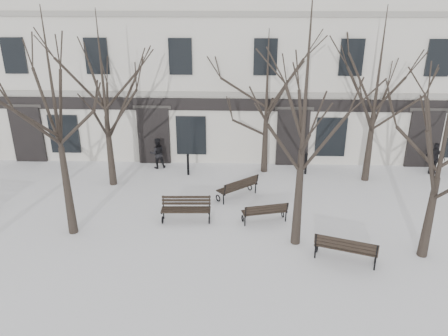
# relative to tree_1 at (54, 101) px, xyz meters

# --- Properties ---
(ground) EXTENTS (100.00, 100.00, 0.00)m
(ground) POSITION_rel_tree_1_xyz_m (5.23, -0.82, -4.94)
(ground) COLOR silver
(ground) RESTS_ON ground
(building) EXTENTS (40.40, 10.20, 11.40)m
(building) POSITION_rel_tree_1_xyz_m (5.23, 12.14, 0.57)
(building) COLOR beige
(building) RESTS_ON ground
(tree_1) EXTENTS (5.53, 5.53, 7.90)m
(tree_1) POSITION_rel_tree_1_xyz_m (0.00, 0.00, 0.00)
(tree_1) COLOR black
(tree_1) RESTS_ON ground
(tree_2) EXTENTS (5.83, 5.83, 8.33)m
(tree_2) POSITION_rel_tree_1_xyz_m (8.11, -0.41, 0.27)
(tree_2) COLOR black
(tree_2) RESTS_ON ground
(tree_3) EXTENTS (4.76, 4.76, 6.80)m
(tree_3) POSITION_rel_tree_1_xyz_m (12.29, -1.05, -0.69)
(tree_3) COLOR black
(tree_3) RESTS_ON ground
(tree_4) EXTENTS (5.36, 5.36, 7.66)m
(tree_4) POSITION_rel_tree_1_xyz_m (0.29, 4.35, -0.15)
(tree_4) COLOR black
(tree_4) RESTS_ON ground
(tree_5) EXTENTS (4.74, 4.74, 6.77)m
(tree_5) POSITION_rel_tree_1_xyz_m (7.31, 6.18, -0.71)
(tree_5) COLOR black
(tree_5) RESTS_ON ground
(tree_6) EXTENTS (5.44, 5.44, 7.77)m
(tree_6) POSITION_rel_tree_1_xyz_m (12.02, 5.28, -0.08)
(tree_6) COLOR black
(tree_6) RESTS_ON ground
(bench_1) EXTENTS (1.80, 1.03, 0.87)m
(bench_1) POSITION_rel_tree_1_xyz_m (7.09, 1.01, -4.47)
(bench_1) COLOR black
(bench_1) RESTS_ON ground
(bench_2) EXTENTS (2.10, 1.32, 1.01)m
(bench_2) POSITION_rel_tree_1_xyz_m (9.59, -1.54, -4.39)
(bench_2) COLOR black
(bench_2) RESTS_ON ground
(bench_3) EXTENTS (1.91, 0.76, 0.95)m
(bench_3) POSITION_rel_tree_1_xyz_m (4.06, 1.07, -4.42)
(bench_3) COLOR black
(bench_3) RESTS_ON ground
(bench_4) EXTENTS (1.84, 1.71, 0.95)m
(bench_4) POSITION_rel_tree_1_xyz_m (6.05, 3.13, -4.43)
(bench_4) COLOR black
(bench_4) RESTS_ON ground
(bollard_a) EXTENTS (0.14, 0.14, 1.07)m
(bollard_a) POSITION_rel_tree_1_xyz_m (3.62, 5.57, -4.37)
(bollard_a) COLOR black
(bollard_a) RESTS_ON ground
(bollard_b) EXTENTS (0.14, 0.14, 1.08)m
(bollard_b) POSITION_rel_tree_1_xyz_m (9.30, 5.90, -4.37)
(bollard_b) COLOR black
(bollard_b) RESTS_ON ground
(pedestrian_b) EXTENTS (0.91, 0.81, 1.56)m
(pedestrian_b) POSITION_rel_tree_1_xyz_m (2.00, 6.42, -4.94)
(pedestrian_b) COLOR black
(pedestrian_b) RESTS_ON ground
(pedestrian_c) EXTENTS (1.01, 0.78, 1.59)m
(pedestrian_c) POSITION_rel_tree_1_xyz_m (15.46, 6.11, -4.94)
(pedestrian_c) COLOR black
(pedestrian_c) RESTS_ON ground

